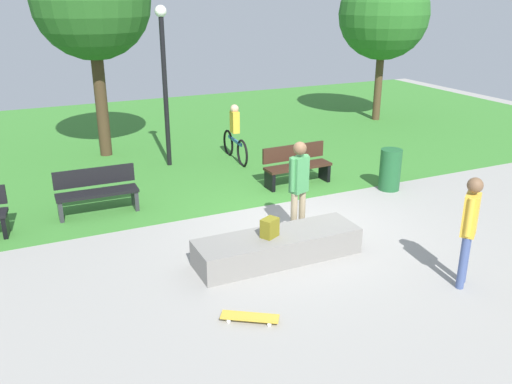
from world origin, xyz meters
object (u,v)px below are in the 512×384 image
(park_bench_by_oak, at_px, (297,164))
(tree_slender_maple, at_px, (384,14))
(park_bench_near_path, at_px, (97,190))
(lamp_post, at_px, (164,71))
(skateboard_by_ledge, at_px, (250,317))
(cyclist_on_bicycle, at_px, (235,137))
(skater_performing_trick, at_px, (469,224))
(backpack_on_ledge, at_px, (270,228))
(skater_watching, at_px, (299,182))
(tree_broad_elm, at_px, (91,1))
(concrete_ledge, at_px, (278,247))
(trash_bin, at_px, (390,170))

(park_bench_by_oak, xyz_separation_m, tree_slender_maple, (5.80, 4.75, 3.03))
(park_bench_near_path, distance_m, lamp_post, 3.87)
(skateboard_by_ledge, relative_size, cyclist_on_bicycle, 0.43)
(skater_performing_trick, distance_m, cyclist_on_bicycle, 7.53)
(backpack_on_ledge, distance_m, skater_performing_trick, 3.05)
(skater_watching, height_order, tree_broad_elm, tree_broad_elm)
(skater_watching, xyz_separation_m, lamp_post, (-0.90, 5.22, 1.35))
(concrete_ledge, bearing_deg, tree_broad_elm, 101.19)
(backpack_on_ledge, relative_size, park_bench_by_oak, 0.20)
(lamp_post, bearing_deg, skater_performing_trick, -73.38)
(skater_watching, distance_m, cyclist_on_bicycle, 5.00)
(backpack_on_ledge, distance_m, tree_slender_maple, 11.70)
(park_bench_near_path, xyz_separation_m, cyclist_on_bicycle, (3.94, 2.21, 0.15))
(skateboard_by_ledge, relative_size, trash_bin, 0.83)
(concrete_ledge, bearing_deg, cyclist_on_bicycle, 74.33)
(backpack_on_ledge, bearing_deg, skater_watching, -171.29)
(concrete_ledge, distance_m, tree_slender_maple, 11.67)
(skater_performing_trick, relative_size, lamp_post, 0.44)
(skateboard_by_ledge, relative_size, lamp_post, 0.20)
(lamp_post, distance_m, trash_bin, 5.91)
(skateboard_by_ledge, xyz_separation_m, park_bench_near_path, (-1.21, 4.82, 0.42))
(backpack_on_ledge, bearing_deg, skater_performing_trick, 112.83)
(concrete_ledge, distance_m, cyclist_on_bicycle, 5.78)
(skater_watching, relative_size, park_bench_by_oak, 1.11)
(skateboard_by_ledge, bearing_deg, skater_watching, 47.91)
(backpack_on_ledge, xyz_separation_m, lamp_post, (0.00, 5.88, 1.80))
(backpack_on_ledge, bearing_deg, park_bench_by_oak, -152.96)
(lamp_post, xyz_separation_m, cyclist_on_bicycle, (1.72, -0.31, -1.78))
(park_bench_by_oak, relative_size, trash_bin, 1.72)
(backpack_on_ledge, xyz_separation_m, tree_broad_elm, (-1.32, 7.50, 3.39))
(skater_watching, relative_size, tree_broad_elm, 0.33)
(park_bench_by_oak, xyz_separation_m, trash_bin, (1.74, -1.20, -0.01))
(skater_watching, bearing_deg, skateboard_by_ledge, -132.09)
(backpack_on_ledge, xyz_separation_m, skateboard_by_ledge, (-1.02, -1.46, -0.55))
(tree_slender_maple, xyz_separation_m, tree_broad_elm, (-9.39, -0.45, 0.49))
(skateboard_by_ledge, xyz_separation_m, trash_bin, (5.03, 3.46, 0.40))
(skater_performing_trick, distance_m, tree_slender_maple, 11.69)
(trash_bin, bearing_deg, skater_performing_trick, -113.13)
(backpack_on_ledge, xyz_separation_m, cyclist_on_bicycle, (1.72, 5.57, 0.02))
(skater_watching, distance_m, skateboard_by_ledge, 3.03)
(tree_slender_maple, relative_size, lamp_post, 1.27)
(concrete_ledge, distance_m, skater_watching, 1.29)
(park_bench_by_oak, height_order, tree_slender_maple, tree_slender_maple)
(park_bench_near_path, distance_m, tree_broad_elm, 5.51)
(skateboard_by_ledge, distance_m, cyclist_on_bicycle, 7.57)
(trash_bin, distance_m, cyclist_on_bicycle, 4.25)
(skateboard_by_ledge, bearing_deg, trash_bin, 34.53)
(skater_performing_trick, distance_m, lamp_post, 8.27)
(backpack_on_ledge, bearing_deg, tree_broad_elm, -107.65)
(skater_performing_trick, relative_size, tree_broad_elm, 0.32)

